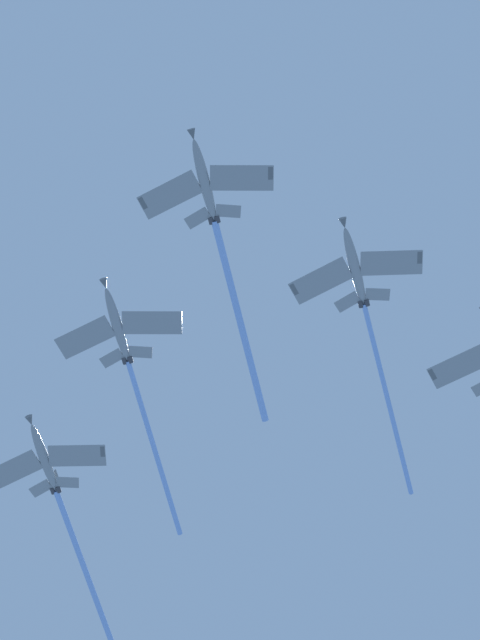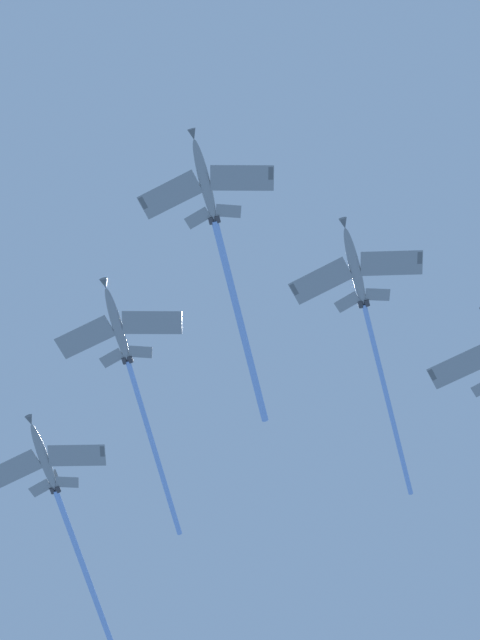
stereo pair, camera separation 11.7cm
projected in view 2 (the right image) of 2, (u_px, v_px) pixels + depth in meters
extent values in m
ellipsoid|color=gray|center=(205.00, 181.00, 134.65)|extent=(9.78, 9.53, 3.36)
cone|color=#595E60|center=(193.00, 134.00, 132.60)|extent=(2.11, 2.10, 1.45)
ellipsoid|color=black|center=(201.00, 166.00, 134.58)|extent=(2.79, 2.74, 1.36)
cube|color=gray|center=(242.00, 178.00, 134.21)|extent=(9.53, 7.80, 0.80)
cube|color=#595E60|center=(271.00, 173.00, 133.95)|extent=(1.54, 1.89, 0.42)
cube|color=gray|center=(170.00, 195.00, 135.40)|extent=(7.61, 9.58, 0.80)
cube|color=#595E60|center=(143.00, 203.00, 136.07)|extent=(1.90, 1.50, 0.42)
cube|color=gray|center=(228.00, 211.00, 135.93)|extent=(4.02, 3.28, 0.46)
cube|color=gray|center=(198.00, 218.00, 136.44)|extent=(3.20, 4.03, 0.46)
cube|color=#595E60|center=(213.00, 211.00, 137.45)|extent=(2.16, 2.10, 3.16)
cylinder|color=#38383D|center=(217.00, 219.00, 136.28)|extent=(1.36, 1.35, 0.96)
cylinder|color=#38383D|center=(211.00, 221.00, 136.38)|extent=(1.36, 1.35, 0.96)
cylinder|color=#8CB2F4|center=(241.00, 324.00, 141.31)|extent=(23.62, 22.88, 6.42)
ellipsoid|color=gray|center=(355.00, 267.00, 138.47)|extent=(10.03, 9.26, 3.30)
cone|color=#595E60|center=(344.00, 223.00, 136.42)|extent=(2.12, 2.08, 1.45)
ellipsoid|color=black|center=(351.00, 252.00, 138.39)|extent=(2.83, 2.69, 1.35)
cube|color=gray|center=(392.00, 263.00, 137.94)|extent=(9.47, 8.00, 0.79)
cube|color=#595E60|center=(420.00, 258.00, 137.62)|extent=(1.58, 1.88, 0.41)
cube|color=gray|center=(321.00, 281.00, 139.30)|extent=(7.39, 9.63, 0.79)
cube|color=#595E60|center=(294.00, 289.00, 140.03)|extent=(1.91, 1.46, 0.41)
cube|color=gray|center=(378.00, 295.00, 139.71)|extent=(4.02, 3.36, 0.45)
cube|color=gray|center=(347.00, 302.00, 140.29)|extent=(3.11, 4.02, 0.45)
cube|color=#595E60|center=(361.00, 294.00, 141.26)|extent=(2.22, 2.02, 3.15)
cylinder|color=#38383D|center=(367.00, 303.00, 140.09)|extent=(1.37, 1.34, 0.95)
cylinder|color=#38383D|center=(361.00, 304.00, 140.21)|extent=(1.37, 1.34, 0.95)
cylinder|color=#8CB2F4|center=(388.00, 402.00, 145.19)|extent=(24.44, 22.12, 6.05)
ellipsoid|color=gray|center=(117.00, 325.00, 143.18)|extent=(9.79, 9.53, 3.24)
cone|color=#595E60|center=(105.00, 284.00, 141.06)|extent=(2.11, 2.09, 1.44)
ellipsoid|color=black|center=(114.00, 311.00, 143.08)|extent=(2.79, 2.74, 1.33)
cube|color=gray|center=(152.00, 323.00, 142.74)|extent=(9.53, 7.81, 0.77)
cube|color=#595E60|center=(179.00, 318.00, 142.48)|extent=(1.55, 1.89, 0.40)
cube|color=gray|center=(85.00, 337.00, 143.93)|extent=(7.60, 9.59, 0.77)
cube|color=#595E60|center=(60.00, 344.00, 144.60)|extent=(1.91, 1.50, 0.40)
cube|color=gray|center=(140.00, 352.00, 144.50)|extent=(4.02, 3.28, 0.44)
cube|color=gray|center=(112.00, 358.00, 145.01)|extent=(3.20, 4.03, 0.44)
cube|color=#595E60|center=(127.00, 350.00, 146.01)|extent=(2.15, 2.08, 3.14)
cylinder|color=#38383D|center=(130.00, 359.00, 144.86)|extent=(1.36, 1.35, 0.95)
cylinder|color=#38383D|center=(125.00, 361.00, 144.96)|extent=(1.36, 1.35, 0.95)
cylinder|color=#8CB2F4|center=(155.00, 450.00, 149.88)|extent=(22.75, 21.99, 5.71)
cube|color=gray|center=(459.00, 367.00, 142.87)|extent=(7.38, 9.63, 0.83)
cube|color=#595E60|center=(432.00, 375.00, 143.60)|extent=(1.91, 1.46, 0.43)
ellipsoid|color=gray|center=(44.00, 458.00, 149.74)|extent=(9.95, 9.36, 3.29)
cone|color=#595E60|center=(30.00, 420.00, 147.68)|extent=(2.12, 2.08, 1.44)
ellipsoid|color=black|center=(40.00, 444.00, 149.66)|extent=(2.82, 2.71, 1.34)
cube|color=gray|center=(77.00, 455.00, 149.24)|extent=(9.49, 7.94, 0.78)
cube|color=#595E60|center=(102.00, 451.00, 148.95)|extent=(1.57, 1.89, 0.41)
cube|color=gray|center=(14.00, 470.00, 150.55)|extent=(7.47, 9.62, 0.78)
cube|color=gray|center=(67.00, 482.00, 151.01)|extent=(4.02, 3.33, 0.45)
cube|color=gray|center=(40.00, 488.00, 151.57)|extent=(3.14, 4.02, 0.45)
cube|color=#595E60|center=(55.00, 480.00, 152.55)|extent=(2.20, 2.05, 3.15)
cylinder|color=#38383D|center=(58.00, 489.00, 151.38)|extent=(1.36, 1.35, 0.95)
cylinder|color=#38383D|center=(53.00, 490.00, 151.49)|extent=(1.36, 1.35, 0.95)
cylinder|color=#8CB2F4|center=(93.00, 592.00, 157.49)|extent=(28.91, 26.80, 7.23)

